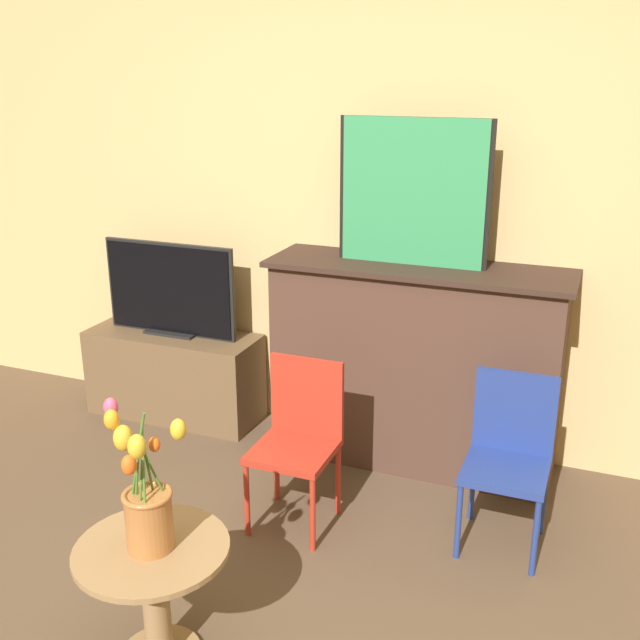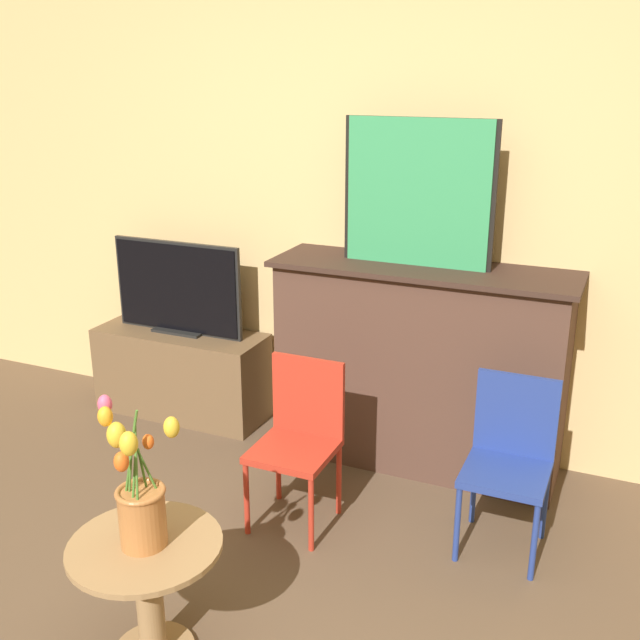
{
  "view_description": "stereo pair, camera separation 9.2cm",
  "coord_description": "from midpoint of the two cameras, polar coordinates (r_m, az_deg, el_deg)",
  "views": [
    {
      "loc": [
        1.08,
        -1.42,
        1.89
      ],
      "look_at": [
        0.05,
        1.18,
        0.94
      ],
      "focal_mm": 42.0,
      "sensor_mm": 36.0,
      "label": 1
    },
    {
      "loc": [
        1.17,
        -1.38,
        1.89
      ],
      "look_at": [
        0.05,
        1.18,
        0.94
      ],
      "focal_mm": 42.0,
      "sensor_mm": 36.0,
      "label": 2
    }
  ],
  "objects": [
    {
      "name": "wall_back",
      "position": [
        3.74,
        5.96,
        10.34
      ],
      "size": [
        8.0,
        0.06,
        2.7
      ],
      "color": "tan",
      "rests_on": "ground"
    },
    {
      "name": "fireplace_mantel",
      "position": [
        3.67,
        8.29,
        -3.36
      ],
      "size": [
        1.43,
        0.44,
        1.01
      ],
      "color": "#4C3328",
      "rests_on": "ground"
    },
    {
      "name": "painting",
      "position": [
        3.47,
        8.24,
        9.55
      ],
      "size": [
        0.71,
        0.03,
        0.67
      ],
      "color": "black",
      "rests_on": "fireplace_mantel"
    },
    {
      "name": "tv_stand",
      "position": [
        4.31,
        -9.85,
        -3.97
      ],
      "size": [
        0.97,
        0.36,
        0.49
      ],
      "color": "brown",
      "rests_on": "ground"
    },
    {
      "name": "tv_monitor",
      "position": [
        4.16,
        -10.19,
        2.34
      ],
      "size": [
        0.78,
        0.12,
        0.51
      ],
      "color": "black",
      "rests_on": "tv_stand"
    },
    {
      "name": "chair_red",
      "position": [
        3.23,
        -0.75,
        -8.57
      ],
      "size": [
        0.33,
        0.33,
        0.72
      ],
      "color": "#B22D1E",
      "rests_on": "ground"
    },
    {
      "name": "chair_blue",
      "position": [
        3.17,
        15.08,
        -9.82
      ],
      "size": [
        0.33,
        0.33,
        0.72
      ],
      "color": "navy",
      "rests_on": "ground"
    },
    {
      "name": "side_table",
      "position": [
        2.64,
        -11.93,
        -18.98
      ],
      "size": [
        0.5,
        0.5,
        0.44
      ],
      "color": "#99754C",
      "rests_on": "ground"
    },
    {
      "name": "vase_tulips",
      "position": [
        2.46,
        -12.54,
        -13.17
      ],
      "size": [
        0.23,
        0.22,
        0.5
      ],
      "color": "#AD6B38",
      "rests_on": "side_table"
    }
  ]
}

